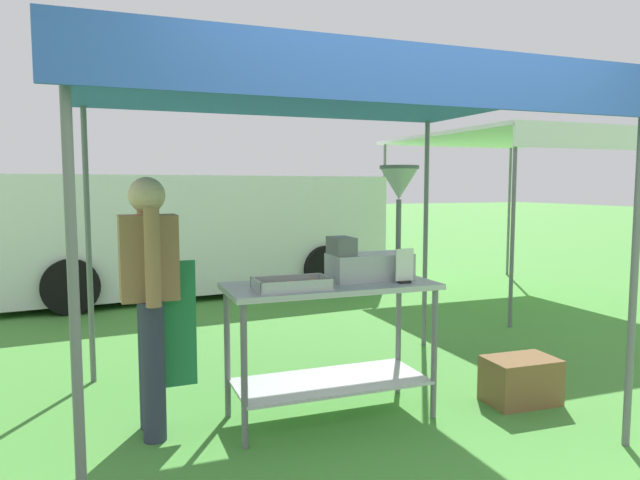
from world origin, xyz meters
The scene contains 10 objects.
ground_plane centered at (0.00, 6.00, 0.00)m, with size 70.00×70.00×0.00m, color #478E38.
stall_canopy centered at (-0.08, 1.25, 2.14)m, with size 3.22×2.54×2.21m.
donut_cart centered at (-0.08, 1.15, 0.66)m, with size 1.39×0.60×0.91m.
donut_tray centered at (-0.38, 1.04, 0.94)m, with size 0.47×0.27×0.07m.
donut_fryer centered at (0.29, 1.21, 1.21)m, with size 0.64×0.28×0.78m.
menu_sign centered at (0.38, 0.99, 1.01)m, with size 0.13×0.05×0.23m.
vendor centered at (-1.21, 1.30, 0.90)m, with size 0.45×0.53×1.61m.
supply_crate centered at (1.30, 0.92, 0.16)m, with size 0.51×0.35×0.33m.
van_white centered at (-0.24, 6.25, 0.88)m, with size 5.69×2.47×1.69m.
neighbour_tent centered at (3.90, 4.23, 2.18)m, with size 2.61×3.26×2.25m.
Camera 1 is at (-1.46, -2.32, 1.56)m, focal length 32.20 mm.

